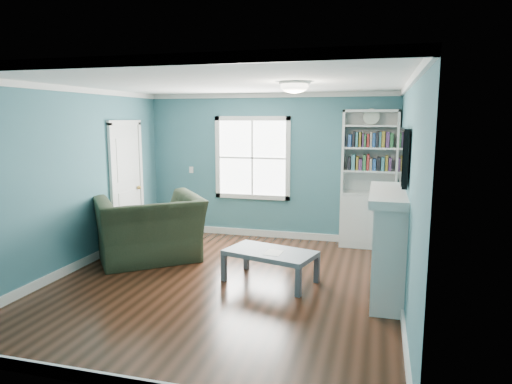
# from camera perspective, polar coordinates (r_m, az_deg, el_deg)

# --- Properties ---
(floor) EXTENTS (5.00, 5.00, 0.00)m
(floor) POSITION_cam_1_polar(r_m,az_deg,el_deg) (6.18, -4.06, -11.30)
(floor) COLOR black
(floor) RESTS_ON ground
(room_walls) EXTENTS (5.00, 5.00, 5.00)m
(room_walls) POSITION_cam_1_polar(r_m,az_deg,el_deg) (5.82, -4.24, 3.45)
(room_walls) COLOR #376A76
(room_walls) RESTS_ON ground
(trim) EXTENTS (4.50, 5.00, 2.60)m
(trim) POSITION_cam_1_polar(r_m,az_deg,el_deg) (5.86, -4.20, 0.09)
(trim) COLOR white
(trim) RESTS_ON ground
(window) EXTENTS (1.40, 0.06, 1.50)m
(window) POSITION_cam_1_polar(r_m,az_deg,el_deg) (8.28, -0.46, 4.27)
(window) COLOR white
(window) RESTS_ON room_walls
(bookshelf) EXTENTS (0.90, 0.35, 2.31)m
(bookshelf) POSITION_cam_1_polar(r_m,az_deg,el_deg) (7.86, 13.87, -0.13)
(bookshelf) COLOR silver
(bookshelf) RESTS_ON ground
(fireplace) EXTENTS (0.44, 1.58, 1.30)m
(fireplace) POSITION_cam_1_polar(r_m,az_deg,el_deg) (5.86, 16.25, -6.27)
(fireplace) COLOR black
(fireplace) RESTS_ON ground
(tv) EXTENTS (0.06, 1.10, 0.65)m
(tv) POSITION_cam_1_polar(r_m,az_deg,el_deg) (5.68, 17.96, 4.35)
(tv) COLOR black
(tv) RESTS_ON fireplace
(door) EXTENTS (0.12, 0.98, 2.17)m
(door) POSITION_cam_1_polar(r_m,az_deg,el_deg) (8.09, -15.83, 1.12)
(door) COLOR silver
(door) RESTS_ON ground
(ceiling_fixture) EXTENTS (0.38, 0.38, 0.15)m
(ceiling_fixture) POSITION_cam_1_polar(r_m,az_deg,el_deg) (5.66, 4.84, 13.09)
(ceiling_fixture) COLOR white
(ceiling_fixture) RESTS_ON room_walls
(light_switch) EXTENTS (0.08, 0.01, 0.12)m
(light_switch) POSITION_cam_1_polar(r_m,az_deg,el_deg) (8.70, -8.10, 2.77)
(light_switch) COLOR white
(light_switch) RESTS_ON room_walls
(recliner) EXTENTS (1.80, 1.73, 1.33)m
(recliner) POSITION_cam_1_polar(r_m,az_deg,el_deg) (7.17, -13.30, -3.09)
(recliner) COLOR black
(recliner) RESTS_ON ground
(coffee_table) EXTENTS (1.29, 0.92, 0.42)m
(coffee_table) POSITION_cam_1_polar(r_m,az_deg,el_deg) (6.11, 1.79, -7.86)
(coffee_table) COLOR #4C525C
(coffee_table) RESTS_ON ground
(paper_sheet) EXTENTS (0.23, 0.28, 0.00)m
(paper_sheet) POSITION_cam_1_polar(r_m,az_deg,el_deg) (6.01, 2.20, -7.59)
(paper_sheet) COLOR white
(paper_sheet) RESTS_ON coffee_table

